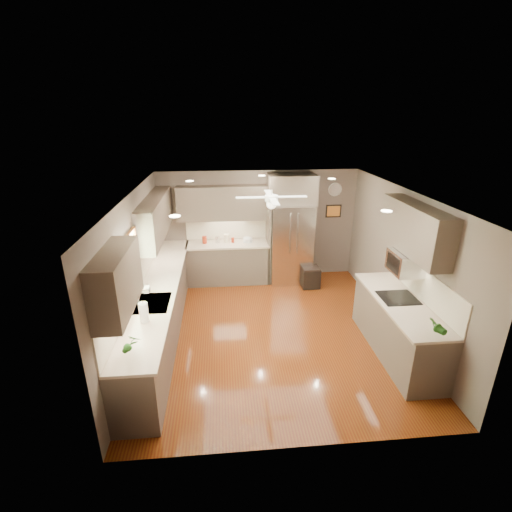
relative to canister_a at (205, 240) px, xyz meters
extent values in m
plane|color=#521A0A|center=(1.23, -2.24, -1.02)|extent=(5.00, 5.00, 0.00)
plane|color=white|center=(1.23, -2.24, 1.48)|extent=(5.00, 5.00, 0.00)
plane|color=brown|center=(1.23, 0.26, 0.23)|extent=(4.50, 0.00, 4.50)
plane|color=brown|center=(1.23, -4.74, 0.23)|extent=(4.50, 0.00, 4.50)
plane|color=brown|center=(-1.02, -2.24, 0.23)|extent=(0.00, 5.00, 5.00)
plane|color=brown|center=(3.48, -2.24, 0.23)|extent=(0.00, 5.00, 5.00)
cylinder|color=#9B2610|center=(0.00, 0.00, 0.00)|extent=(0.13, 0.13, 0.16)
cylinder|color=silver|center=(0.29, 0.01, -0.01)|extent=(0.11, 0.11, 0.16)
cylinder|color=beige|center=(0.50, 0.02, 0.01)|extent=(0.15, 0.15, 0.20)
cylinder|color=#9B2610|center=(0.63, -0.01, -0.02)|extent=(0.09, 0.09, 0.11)
imported|color=white|center=(-0.83, -2.43, 0.02)|extent=(0.09, 0.09, 0.19)
imported|color=#1E5016|center=(-0.71, -4.05, 0.08)|extent=(0.20, 0.16, 0.33)
imported|color=#1E5016|center=(3.14, -4.01, 0.07)|extent=(0.19, 0.17, 0.29)
imported|color=beige|center=(0.97, -0.06, -0.05)|extent=(0.26, 0.26, 0.06)
cube|color=brown|center=(-0.72, -2.09, -0.57)|extent=(0.60, 4.70, 0.90)
cube|color=beige|center=(-0.70, -2.09, -0.10)|extent=(0.65, 4.70, 0.04)
cube|color=beige|center=(-1.01, -2.09, 0.18)|extent=(0.02, 4.70, 0.50)
cube|color=brown|center=(0.51, -0.04, -0.57)|extent=(1.85, 0.60, 0.90)
cube|color=beige|center=(0.51, -0.05, -0.10)|extent=(1.85, 0.65, 0.04)
cube|color=beige|center=(0.51, 0.25, 0.18)|extent=(1.85, 0.02, 0.50)
cube|color=brown|center=(-0.85, -3.84, 0.81)|extent=(0.33, 1.20, 0.75)
cube|color=brown|center=(-0.85, -0.94, 0.81)|extent=(0.33, 2.40, 0.75)
cube|color=brown|center=(0.51, 0.10, 0.81)|extent=(2.15, 0.33, 0.75)
cube|color=brown|center=(3.32, -2.79, 1.01)|extent=(0.33, 1.70, 0.75)
cube|color=#BFF2B2|center=(-1.00, -2.74, 0.53)|extent=(0.01, 1.00, 0.80)
cube|color=brown|center=(-0.98, -2.74, 0.96)|extent=(0.05, 1.12, 0.06)
cube|color=brown|center=(-0.98, -2.74, 0.10)|extent=(0.05, 1.12, 0.06)
cube|color=brown|center=(-0.98, -3.27, 0.53)|extent=(0.05, 0.06, 0.80)
cube|color=brown|center=(-0.98, -2.21, 0.53)|extent=(0.05, 0.06, 0.80)
cube|color=silver|center=(-0.70, -2.74, -0.09)|extent=(0.50, 0.70, 0.03)
cube|color=#262626|center=(-0.70, -2.74, -0.13)|extent=(0.44, 0.62, 0.05)
cylinder|color=silver|center=(-0.90, -2.74, 0.03)|extent=(0.02, 0.02, 0.24)
cylinder|color=silver|center=(-0.84, -2.74, 0.15)|extent=(0.16, 0.02, 0.02)
cube|color=silver|center=(1.93, -0.10, -0.11)|extent=(0.92, 0.72, 1.82)
cube|color=black|center=(1.93, -0.44, -0.36)|extent=(0.88, 0.02, 0.02)
cube|color=black|center=(1.93, -0.44, 0.23)|extent=(0.01, 0.02, 1.00)
cylinder|color=silver|center=(1.85, -0.48, 0.23)|extent=(0.02, 0.02, 0.90)
cylinder|color=silver|center=(2.01, -0.48, 0.23)|extent=(0.02, 0.02, 0.90)
cube|color=brown|center=(1.93, -0.04, 1.12)|extent=(1.04, 0.60, 0.63)
cube|color=brown|center=(1.43, -0.04, -0.11)|extent=(0.06, 0.60, 1.82)
cube|color=brown|center=(2.43, -0.04, -0.11)|extent=(0.06, 0.60, 1.82)
cube|color=brown|center=(3.16, -3.04, -0.57)|extent=(0.65, 2.20, 0.90)
cube|color=beige|center=(3.14, -3.04, -0.10)|extent=(0.70, 2.20, 0.04)
cube|color=beige|center=(3.47, -3.04, 0.18)|extent=(0.02, 2.20, 0.50)
cube|color=black|center=(3.14, -2.94, -0.08)|extent=(0.56, 0.52, 0.01)
cube|color=silver|center=(3.26, -2.79, 0.46)|extent=(0.42, 0.55, 0.34)
cube|color=black|center=(3.05, -2.79, 0.46)|extent=(0.02, 0.40, 0.26)
cylinder|color=white|center=(1.23, -1.94, 1.44)|extent=(0.03, 0.03, 0.08)
cylinder|color=white|center=(1.23, -1.94, 1.34)|extent=(0.22, 0.22, 0.10)
sphere|color=white|center=(1.23, -1.94, 1.24)|extent=(0.16, 0.16, 0.16)
cube|color=white|center=(1.58, -1.94, 1.36)|extent=(0.48, 0.11, 0.01)
cube|color=white|center=(1.23, -1.59, 1.36)|extent=(0.11, 0.48, 0.01)
cube|color=white|center=(0.88, -1.94, 1.36)|extent=(0.48, 0.11, 0.01)
cube|color=white|center=(1.23, -2.29, 1.36)|extent=(0.11, 0.48, 0.01)
cylinder|color=white|center=(-0.17, -0.94, 1.47)|extent=(0.14, 0.14, 0.01)
cylinder|color=white|center=(2.53, -0.94, 1.47)|extent=(0.14, 0.14, 0.01)
cylinder|color=white|center=(-0.17, -3.44, 1.47)|extent=(0.14, 0.14, 0.01)
cylinder|color=white|center=(2.53, -3.44, 1.47)|extent=(0.14, 0.14, 0.01)
cylinder|color=white|center=(1.23, -0.44, 1.47)|extent=(0.14, 0.14, 0.01)
cylinder|color=white|center=(2.98, 0.25, 1.03)|extent=(0.30, 0.03, 0.30)
cylinder|color=silver|center=(2.98, 0.23, 1.03)|extent=(0.29, 0.00, 0.29)
cube|color=black|center=(2.98, 0.24, 0.53)|extent=(0.36, 0.03, 0.30)
cube|color=orange|center=(2.98, 0.23, 0.53)|extent=(0.30, 0.01, 0.24)
cube|color=black|center=(2.33, -0.50, -0.80)|extent=(0.40, 0.40, 0.44)
cube|color=black|center=(2.33, -0.50, -0.56)|extent=(0.38, 0.38, 0.03)
cylinder|color=white|center=(-0.72, -3.28, 0.06)|extent=(0.13, 0.13, 0.30)
cylinder|color=silver|center=(-0.72, -3.28, 0.07)|extent=(0.03, 0.03, 0.32)
camera|label=1|loc=(0.42, -7.93, 2.66)|focal=26.00mm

